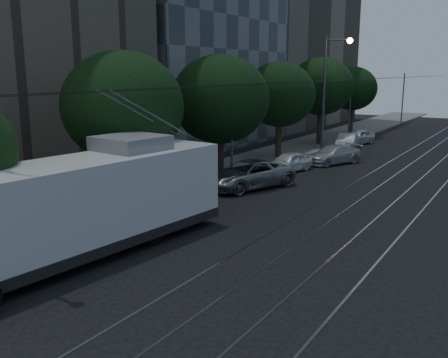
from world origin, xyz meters
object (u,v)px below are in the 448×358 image
trolleybus (72,208)px  car_white_c (347,142)px  pickup_silver (248,174)px  car_white_d (358,137)px  car_white_a (289,162)px  streetlamp_far (329,82)px  car_white_b (333,155)px

trolleybus → car_white_c: 28.36m
pickup_silver → car_white_d: pickup_silver is taller
pickup_silver → car_white_a: bearing=110.7°
car_white_c → car_white_d: bearing=81.5°
car_white_a → car_white_d: 14.16m
car_white_c → streetlamp_far: streetlamp_far is taller
pickup_silver → car_white_b: size_ratio=1.23×
car_white_b → car_white_c: 6.67m
streetlamp_far → car_white_c: bearing=49.4°
trolleybus → streetlamp_far: streetlamp_far is taller
car_white_a → streetlamp_far: (-1.01, 9.32, 4.82)m
pickup_silver → car_white_d: 19.44m
car_white_a → car_white_d: (0.00, 14.16, 0.03)m
car_white_a → car_white_c: car_white_c is taller
car_white_a → car_white_d: size_ratio=0.95×
pickup_silver → car_white_c: (0.18, 16.00, -0.08)m
car_white_d → car_white_b: bearing=-67.7°
car_white_a → car_white_c: (0.18, 10.72, 0.05)m
car_white_a → streetlamp_far: size_ratio=0.40×
pickup_silver → streetlamp_far: bearing=114.7°
streetlamp_far → car_white_a: bearing=-83.8°
car_white_b → car_white_c: size_ratio=1.08×
trolleybus → car_white_a: trolleybus is taller
car_white_b → car_white_d: car_white_d is taller
pickup_silver → car_white_b: (1.41, 9.44, -0.12)m
car_white_b → car_white_a: bearing=-84.1°
trolleybus → car_white_b: bearing=92.4°
car_white_c → car_white_a: bearing=-102.5°
trolleybus → streetlamp_far: 27.21m
car_white_a → car_white_b: bearing=83.7°
car_white_d → pickup_silver: bearing=-75.7°
trolleybus → pickup_silver: size_ratio=2.44×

